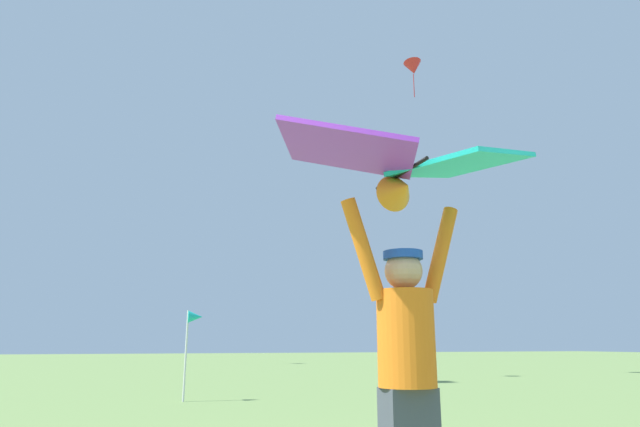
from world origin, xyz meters
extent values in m
cylinder|color=orange|center=(0.30, -0.33, 1.10)|extent=(0.34, 0.34, 0.56)
sphere|color=tan|center=(0.30, -0.33, 1.49)|extent=(0.23, 0.23, 0.23)
cylinder|color=#1E47AD|center=(0.30, -0.33, 1.59)|extent=(0.24, 0.24, 0.05)
cylinder|color=orange|center=(0.56, -0.33, 1.61)|extent=(0.28, 0.09, 0.62)
cylinder|color=orange|center=(0.03, -0.34, 1.61)|extent=(0.28, 0.09, 0.62)
cylinder|color=black|center=(0.30, -0.33, 2.11)|extent=(0.03, 0.66, 0.02)
cube|color=#19B2AD|center=(0.69, -0.43, 2.19)|extent=(0.99, 0.93, 0.19)
cube|color=purple|center=(-0.10, -0.44, 2.19)|extent=(0.98, 0.92, 0.19)
cone|color=orange|center=(0.30, -0.33, 2.01)|extent=(0.24, 0.20, 0.24)
cone|color=red|center=(8.30, 13.34, 11.44)|extent=(0.91, 0.93, 0.64)
cylinder|color=maroon|center=(8.30, 13.34, 10.69)|extent=(0.03, 0.03, 0.97)
cylinder|color=silver|center=(-0.21, 7.67, 0.85)|extent=(0.04, 0.04, 1.70)
cone|color=#19B2AD|center=(-0.07, 7.67, 1.58)|extent=(0.28, 0.24, 0.24)
camera|label=1|loc=(-1.24, -3.23, 1.07)|focal=30.06mm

